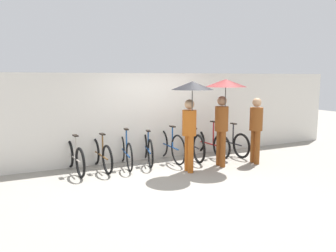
{
  "coord_description": "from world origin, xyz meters",
  "views": [
    {
      "loc": [
        -3.28,
        -6.11,
        2.15
      ],
      "look_at": [
        0.0,
        0.86,
        1.0
      ],
      "focal_mm": 35.0,
      "sensor_mm": 36.0,
      "label": 1
    }
  ],
  "objects_px": {
    "parked_bicycle_1": "(101,154)",
    "pedestrian_center": "(224,99)",
    "parked_bicycle_0": "(74,157)",
    "parked_bicycle_7": "(228,142)",
    "parked_bicycle_3": "(147,148)",
    "pedestrian_leading": "(191,103)",
    "parked_bicycle_6": "(209,143)",
    "parked_bicycle_2": "(125,151)",
    "parked_bicycle_5": "(191,144)",
    "parked_bicycle_4": "(169,145)",
    "pedestrian_trailing": "(256,125)"
  },
  "relations": [
    {
      "from": "parked_bicycle_3",
      "to": "parked_bicycle_7",
      "type": "bearing_deg",
      "value": -79.14
    },
    {
      "from": "parked_bicycle_1",
      "to": "parked_bicycle_5",
      "type": "relative_size",
      "value": 0.95
    },
    {
      "from": "parked_bicycle_4",
      "to": "parked_bicycle_5",
      "type": "xyz_separation_m",
      "value": [
        0.61,
        -0.07,
        -0.02
      ]
    },
    {
      "from": "parked_bicycle_1",
      "to": "pedestrian_leading",
      "type": "distance_m",
      "value": 2.45
    },
    {
      "from": "parked_bicycle_1",
      "to": "pedestrian_leading",
      "type": "height_order",
      "value": "pedestrian_leading"
    },
    {
      "from": "parked_bicycle_1",
      "to": "parked_bicycle_6",
      "type": "bearing_deg",
      "value": -92.86
    },
    {
      "from": "parked_bicycle_5",
      "to": "pedestrian_leading",
      "type": "bearing_deg",
      "value": 156.77
    },
    {
      "from": "parked_bicycle_1",
      "to": "parked_bicycle_3",
      "type": "xyz_separation_m",
      "value": [
        1.21,
        0.08,
        0.02
      ]
    },
    {
      "from": "parked_bicycle_4",
      "to": "parked_bicycle_5",
      "type": "bearing_deg",
      "value": -97.02
    },
    {
      "from": "parked_bicycle_4",
      "to": "parked_bicycle_6",
      "type": "relative_size",
      "value": 1.01
    },
    {
      "from": "parked_bicycle_0",
      "to": "parked_bicycle_7",
      "type": "bearing_deg",
      "value": -95.06
    },
    {
      "from": "parked_bicycle_2",
      "to": "parked_bicycle_5",
      "type": "xyz_separation_m",
      "value": [
        1.81,
        -0.03,
        0.02
      ]
    },
    {
      "from": "parked_bicycle_6",
      "to": "parked_bicycle_5",
      "type": "bearing_deg",
      "value": 91.21
    },
    {
      "from": "parked_bicycle_7",
      "to": "parked_bicycle_1",
      "type": "bearing_deg",
      "value": 87.04
    },
    {
      "from": "parked_bicycle_3",
      "to": "pedestrian_center",
      "type": "xyz_separation_m",
      "value": [
        1.49,
        -1.16,
        1.27
      ]
    },
    {
      "from": "pedestrian_leading",
      "to": "parked_bicycle_6",
      "type": "bearing_deg",
      "value": -131.63
    },
    {
      "from": "parked_bicycle_1",
      "to": "parked_bicycle_3",
      "type": "bearing_deg",
      "value": -90.24
    },
    {
      "from": "parked_bicycle_7",
      "to": "pedestrian_center",
      "type": "distance_m",
      "value": 1.91
    },
    {
      "from": "parked_bicycle_7",
      "to": "parked_bicycle_4",
      "type": "bearing_deg",
      "value": 85.38
    },
    {
      "from": "pedestrian_leading",
      "to": "pedestrian_center",
      "type": "bearing_deg",
      "value": -170.82
    },
    {
      "from": "parked_bicycle_2",
      "to": "parked_bicycle_0",
      "type": "bearing_deg",
      "value": 97.54
    },
    {
      "from": "parked_bicycle_2",
      "to": "parked_bicycle_5",
      "type": "relative_size",
      "value": 0.96
    },
    {
      "from": "parked_bicycle_5",
      "to": "parked_bicycle_6",
      "type": "xyz_separation_m",
      "value": [
        0.6,
        0.08,
        -0.02
      ]
    },
    {
      "from": "parked_bicycle_1",
      "to": "parked_bicycle_4",
      "type": "height_order",
      "value": "parked_bicycle_4"
    },
    {
      "from": "parked_bicycle_0",
      "to": "parked_bicycle_5",
      "type": "xyz_separation_m",
      "value": [
        3.02,
        -0.02,
        0.03
      ]
    },
    {
      "from": "parked_bicycle_1",
      "to": "parked_bicycle_7",
      "type": "relative_size",
      "value": 0.92
    },
    {
      "from": "parked_bicycle_3",
      "to": "parked_bicycle_2",
      "type": "bearing_deg",
      "value": 110.1
    },
    {
      "from": "parked_bicycle_7",
      "to": "parked_bicycle_0",
      "type": "bearing_deg",
      "value": 87.12
    },
    {
      "from": "parked_bicycle_3",
      "to": "parked_bicycle_6",
      "type": "height_order",
      "value": "parked_bicycle_3"
    },
    {
      "from": "parked_bicycle_3",
      "to": "parked_bicycle_5",
      "type": "relative_size",
      "value": 0.95
    },
    {
      "from": "parked_bicycle_4",
      "to": "parked_bicycle_6",
      "type": "xyz_separation_m",
      "value": [
        1.21,
        0.01,
        -0.04
      ]
    },
    {
      "from": "pedestrian_leading",
      "to": "pedestrian_center",
      "type": "relative_size",
      "value": 0.98
    },
    {
      "from": "parked_bicycle_0",
      "to": "parked_bicycle_5",
      "type": "relative_size",
      "value": 0.95
    },
    {
      "from": "parked_bicycle_1",
      "to": "pedestrian_trailing",
      "type": "height_order",
      "value": "pedestrian_trailing"
    },
    {
      "from": "parked_bicycle_2",
      "to": "pedestrian_leading",
      "type": "bearing_deg",
      "value": -127.96
    },
    {
      "from": "parked_bicycle_2",
      "to": "pedestrian_center",
      "type": "relative_size",
      "value": 0.78
    },
    {
      "from": "parked_bicycle_6",
      "to": "pedestrian_leading",
      "type": "distance_m",
      "value": 2.13
    },
    {
      "from": "parked_bicycle_4",
      "to": "parked_bicycle_6",
      "type": "distance_m",
      "value": 1.21
    },
    {
      "from": "parked_bicycle_6",
      "to": "pedestrian_center",
      "type": "xyz_separation_m",
      "value": [
        -0.32,
        -1.14,
        1.28
      ]
    },
    {
      "from": "parked_bicycle_0",
      "to": "parked_bicycle_7",
      "type": "relative_size",
      "value": 0.93
    },
    {
      "from": "parked_bicycle_1",
      "to": "pedestrian_center",
      "type": "distance_m",
      "value": 3.18
    },
    {
      "from": "parked_bicycle_3",
      "to": "parked_bicycle_1",
      "type": "bearing_deg",
      "value": 106.83
    },
    {
      "from": "parked_bicycle_5",
      "to": "pedestrian_leading",
      "type": "xyz_separation_m",
      "value": [
        -0.65,
        -1.14,
        1.2
      ]
    },
    {
      "from": "parked_bicycle_2",
      "to": "pedestrian_center",
      "type": "distance_m",
      "value": 2.68
    },
    {
      "from": "pedestrian_leading",
      "to": "pedestrian_trailing",
      "type": "distance_m",
      "value": 1.96
    },
    {
      "from": "parked_bicycle_2",
      "to": "parked_bicycle_7",
      "type": "relative_size",
      "value": 0.93
    },
    {
      "from": "parked_bicycle_4",
      "to": "pedestrian_trailing",
      "type": "distance_m",
      "value": 2.24
    },
    {
      "from": "pedestrian_trailing",
      "to": "pedestrian_leading",
      "type": "bearing_deg",
      "value": 7.46
    },
    {
      "from": "parked_bicycle_7",
      "to": "pedestrian_leading",
      "type": "height_order",
      "value": "pedestrian_leading"
    },
    {
      "from": "parked_bicycle_6",
      "to": "pedestrian_trailing",
      "type": "relative_size",
      "value": 1.05
    }
  ]
}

